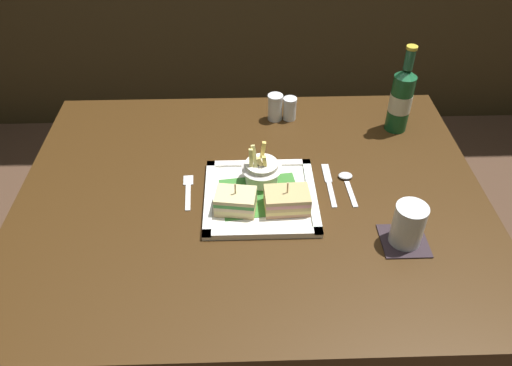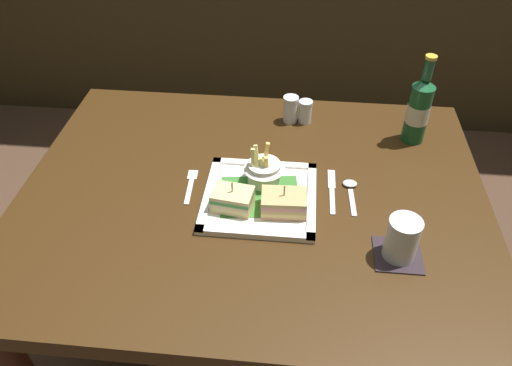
# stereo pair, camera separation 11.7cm
# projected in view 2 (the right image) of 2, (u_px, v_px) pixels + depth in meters

# --- Properties ---
(ground_plane) EXTENTS (6.00, 6.00, 0.00)m
(ground_plane) POSITION_uv_depth(u_px,v_px,m) (253.00, 356.00, 1.68)
(ground_plane) COLOR #4B3324
(dining_table) EXTENTS (1.13, 0.89, 0.74)m
(dining_table) POSITION_uv_depth(u_px,v_px,m) (252.00, 221.00, 1.27)
(dining_table) COLOR #39230E
(dining_table) RESTS_ON ground_plane
(square_plate) EXTENTS (0.26, 0.26, 0.02)m
(square_plate) POSITION_uv_depth(u_px,v_px,m) (260.00, 197.00, 1.18)
(square_plate) COLOR white
(square_plate) RESTS_ON dining_table
(sandwich_half_left) EXTENTS (0.10, 0.08, 0.08)m
(sandwich_half_left) POSITION_uv_depth(u_px,v_px,m) (233.00, 199.00, 1.14)
(sandwich_half_left) COLOR #DBBB7B
(sandwich_half_left) RESTS_ON square_plate
(sandwich_half_right) EXTENTS (0.10, 0.07, 0.08)m
(sandwich_half_right) POSITION_uv_depth(u_px,v_px,m) (284.00, 203.00, 1.13)
(sandwich_half_right) COLOR tan
(sandwich_half_right) RESTS_ON square_plate
(fries_cup) EXTENTS (0.10, 0.10, 0.11)m
(fries_cup) POSITION_uv_depth(u_px,v_px,m) (264.00, 169.00, 1.20)
(fries_cup) COLOR white
(fries_cup) RESTS_ON square_plate
(beer_bottle) EXTENTS (0.06, 0.06, 0.25)m
(beer_bottle) POSITION_uv_depth(u_px,v_px,m) (419.00, 109.00, 1.31)
(beer_bottle) COLOR #165127
(beer_bottle) RESTS_ON dining_table
(drink_coaster) EXTENTS (0.10, 0.10, 0.00)m
(drink_coaster) POSITION_uv_depth(u_px,v_px,m) (398.00, 255.00, 1.05)
(drink_coaster) COLOR #291E24
(drink_coaster) RESTS_ON dining_table
(water_glass) EXTENTS (0.07, 0.07, 0.10)m
(water_glass) POSITION_uv_depth(u_px,v_px,m) (401.00, 241.00, 1.02)
(water_glass) COLOR silver
(water_glass) RESTS_ON dining_table
(fork) EXTENTS (0.03, 0.13, 0.00)m
(fork) POSITION_uv_depth(u_px,v_px,m) (191.00, 184.00, 1.23)
(fork) COLOR silver
(fork) RESTS_ON dining_table
(knife) EXTENTS (0.02, 0.16, 0.00)m
(knife) POSITION_uv_depth(u_px,v_px,m) (332.00, 189.00, 1.21)
(knife) COLOR silver
(knife) RESTS_ON dining_table
(spoon) EXTENTS (0.03, 0.13, 0.01)m
(spoon) POSITION_uv_depth(u_px,v_px,m) (350.00, 188.00, 1.21)
(spoon) COLOR silver
(spoon) RESTS_ON dining_table
(salt_shaker) EXTENTS (0.04, 0.04, 0.08)m
(salt_shaker) POSITION_uv_depth(u_px,v_px,m) (290.00, 111.00, 1.42)
(salt_shaker) COLOR silver
(salt_shaker) RESTS_ON dining_table
(pepper_shaker) EXTENTS (0.04, 0.04, 0.07)m
(pepper_shaker) POSITION_uv_depth(u_px,v_px,m) (305.00, 113.00, 1.42)
(pepper_shaker) COLOR silver
(pepper_shaker) RESTS_ON dining_table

